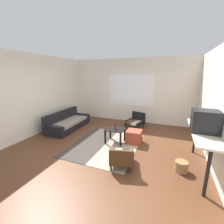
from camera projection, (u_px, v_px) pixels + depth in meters
ground_plane at (100, 151)px, 4.10m from camera, size 7.80×7.80×0.00m
far_wall_with_window at (131, 91)px, 6.53m from camera, size 5.60×0.13×2.70m
side_wall_right at (222, 109)px, 3.09m from camera, size 0.12×6.60×2.70m
side_wall_left at (32, 96)px, 5.00m from camera, size 0.12×6.60×2.70m
area_rug at (105, 145)px, 4.48m from camera, size 1.87×2.24×0.01m
couch at (68, 123)px, 5.84m from camera, size 0.83×1.95×0.66m
coffee_table at (115, 132)px, 4.58m from camera, size 0.56×0.48×0.43m
armchair_by_window at (136, 121)px, 5.92m from camera, size 0.74×0.77×0.58m
armchair_striped_foreground at (122, 157)px, 3.38m from camera, size 0.67×0.74×0.51m
ottoman_orange at (134, 137)px, 4.58m from camera, size 0.45×0.45×0.39m
console_shelf at (202, 135)px, 3.13m from camera, size 0.45×1.73×0.91m
crt_television at (205, 121)px, 3.00m from camera, size 0.49×0.41×0.45m
clay_vase at (200, 119)px, 3.49m from camera, size 0.25×0.25×0.31m
glass_bottle at (115, 126)px, 4.51m from camera, size 0.06×0.06×0.26m
wicker_basket at (181, 166)px, 3.24m from camera, size 0.27×0.27×0.23m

